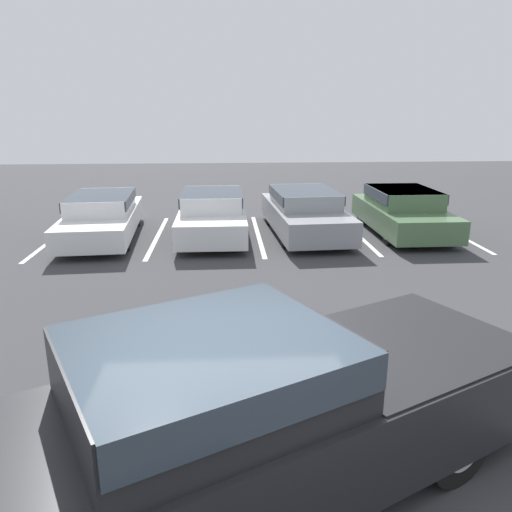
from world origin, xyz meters
TOP-DOWN VIEW (x-y plane):
  - stall_stripe_a at (-4.68, 10.18)m, footprint 0.12×4.83m
  - stall_stripe_b at (-1.84, 10.18)m, footprint 0.12×4.83m
  - stall_stripe_c at (1.00, 10.18)m, footprint 0.12×4.83m
  - stall_stripe_d at (3.84, 10.18)m, footprint 0.12×4.83m
  - stall_stripe_e at (6.69, 10.18)m, footprint 0.12×4.83m
  - pickup_truck at (0.18, 0.22)m, footprint 6.39×4.49m
  - parked_sedan_a at (-3.32, 10.14)m, footprint 2.07×4.88m
  - parked_sedan_b at (-0.29, 10.10)m, footprint 1.80×4.42m
  - parked_sedan_c at (2.33, 10.22)m, footprint 2.10×4.78m
  - parked_sedan_d at (5.16, 10.17)m, footprint 1.84×4.36m

SIDE VIEW (x-z plane):
  - stall_stripe_a at x=-4.68m, z-range 0.00..0.01m
  - stall_stripe_b at x=-1.84m, z-range 0.00..0.01m
  - stall_stripe_c at x=1.00m, z-range 0.00..0.01m
  - stall_stripe_d at x=3.84m, z-range 0.00..0.01m
  - stall_stripe_e at x=6.69m, z-range 0.00..0.01m
  - parked_sedan_a at x=-3.32m, z-range 0.05..1.25m
  - parked_sedan_b at x=-0.29m, z-range 0.04..1.29m
  - parked_sedan_c at x=2.33m, z-range 0.04..1.30m
  - parked_sedan_d at x=5.16m, z-range 0.04..1.31m
  - pickup_truck at x=0.18m, z-range 0.00..1.68m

